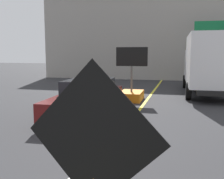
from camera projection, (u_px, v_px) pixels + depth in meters
name	position (u px, v px, depth m)	size (l,w,h in m)	color
lane_center_stripe	(110.00, 148.00, 6.76)	(0.14, 36.00, 0.01)	yellow
roadwork_sign	(94.00, 140.00, 2.83)	(1.62, 0.26, 2.33)	#593819
arrow_board_trailer	(131.00, 91.00, 13.68)	(1.60, 1.82, 2.70)	orange
box_truck	(207.00, 63.00, 15.37)	(2.61, 7.71, 3.41)	black
pickup_car	(88.00, 97.00, 10.36)	(2.18, 5.18, 1.38)	#591414
highway_guide_sign	(221.00, 39.00, 19.92)	(2.79, 0.19, 5.00)	gray
far_building_block	(150.00, 38.00, 28.58)	(19.45, 9.89, 8.15)	gray
traffic_cone_mid_lane	(109.00, 142.00, 6.29)	(0.36, 0.36, 0.62)	black
traffic_cone_far_lane	(118.00, 117.00, 8.62)	(0.36, 0.36, 0.68)	black
traffic_cone_curbside	(127.00, 106.00, 10.76)	(0.36, 0.36, 0.60)	black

